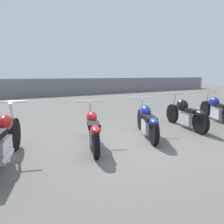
{
  "coord_description": "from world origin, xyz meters",
  "views": [
    {
      "loc": [
        -2.82,
        -3.81,
        1.55
      ],
      "look_at": [
        0.0,
        0.66,
        0.65
      ],
      "focal_mm": 35.0,
      "sensor_mm": 36.0,
      "label": 1
    }
  ],
  "objects_px": {
    "motorcycle_slot_1": "(2,141)",
    "motorcycle_slot_4": "(186,114)",
    "motorcycle_slot_2": "(93,129)",
    "motorcycle_slot_5": "(217,109)",
    "motorcycle_slot_3": "(147,121)"
  },
  "relations": [
    {
      "from": "motorcycle_slot_1",
      "to": "motorcycle_slot_4",
      "type": "distance_m",
      "value": 4.88
    },
    {
      "from": "motorcycle_slot_2",
      "to": "motorcycle_slot_4",
      "type": "distance_m",
      "value": 3.1
    },
    {
      "from": "motorcycle_slot_1",
      "to": "motorcycle_slot_5",
      "type": "bearing_deg",
      "value": 23.43
    },
    {
      "from": "motorcycle_slot_2",
      "to": "motorcycle_slot_4",
      "type": "relative_size",
      "value": 0.93
    },
    {
      "from": "motorcycle_slot_3",
      "to": "motorcycle_slot_5",
      "type": "distance_m",
      "value": 3.22
    },
    {
      "from": "motorcycle_slot_1",
      "to": "motorcycle_slot_5",
      "type": "relative_size",
      "value": 1.15
    },
    {
      "from": "motorcycle_slot_1",
      "to": "motorcycle_slot_4",
      "type": "bearing_deg",
      "value": 23.26
    },
    {
      "from": "motorcycle_slot_1",
      "to": "motorcycle_slot_4",
      "type": "height_order",
      "value": "motorcycle_slot_1"
    },
    {
      "from": "motorcycle_slot_3",
      "to": "motorcycle_slot_4",
      "type": "distance_m",
      "value": 1.56
    },
    {
      "from": "motorcycle_slot_1",
      "to": "motorcycle_slot_2",
      "type": "distance_m",
      "value": 1.77
    },
    {
      "from": "motorcycle_slot_4",
      "to": "motorcycle_slot_5",
      "type": "height_order",
      "value": "motorcycle_slot_4"
    },
    {
      "from": "motorcycle_slot_1",
      "to": "motorcycle_slot_2",
      "type": "bearing_deg",
      "value": 24.05
    },
    {
      "from": "motorcycle_slot_4",
      "to": "motorcycle_slot_2",
      "type": "bearing_deg",
      "value": -160.76
    },
    {
      "from": "motorcycle_slot_1",
      "to": "motorcycle_slot_2",
      "type": "relative_size",
      "value": 1.15
    },
    {
      "from": "motorcycle_slot_2",
      "to": "motorcycle_slot_1",
      "type": "bearing_deg",
      "value": -155.0
    }
  ]
}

